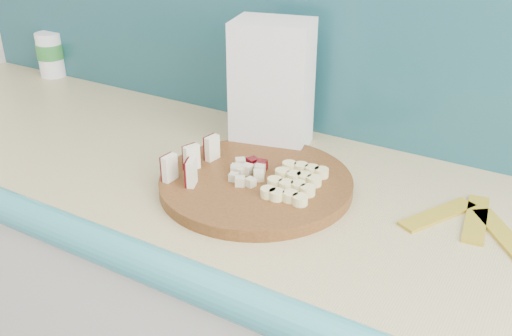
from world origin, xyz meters
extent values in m
cube|color=tan|center=(0.10, 1.50, 0.90)|extent=(2.20, 0.60, 0.03)
cube|color=teal|center=(0.10, 1.20, 0.90)|extent=(2.20, 0.06, 0.03)
cube|color=teal|center=(0.10, 1.79, 1.16)|extent=(2.20, 0.02, 0.50)
cylinder|color=#43260E|center=(0.08, 1.48, 0.92)|extent=(0.40, 0.40, 0.02)
cube|color=#F5E9C4|center=(-0.05, 1.40, 0.96)|extent=(0.02, 0.03, 0.05)
cube|color=#44040A|center=(-0.05, 1.39, 0.96)|extent=(0.01, 0.03, 0.05)
cube|color=#F5E9C4|center=(-0.04, 1.45, 0.96)|extent=(0.02, 0.03, 0.05)
cube|color=#44040A|center=(-0.05, 1.45, 0.96)|extent=(0.01, 0.03, 0.05)
cube|color=#F5E9C4|center=(-0.03, 1.50, 0.96)|extent=(0.02, 0.03, 0.05)
cube|color=#44040A|center=(-0.04, 1.50, 0.96)|extent=(0.01, 0.03, 0.05)
cube|color=#F5E9C4|center=(0.00, 1.40, 0.96)|extent=(0.02, 0.03, 0.05)
cube|color=#44040A|center=(-0.01, 1.40, 0.96)|extent=(0.01, 0.03, 0.05)
cube|color=beige|center=(0.07, 1.48, 0.94)|extent=(0.02, 0.02, 0.02)
cube|color=beige|center=(0.07, 1.49, 0.94)|extent=(0.02, 0.02, 0.02)
cube|color=#44040A|center=(0.07, 1.50, 0.94)|extent=(0.02, 0.02, 0.02)
cube|color=beige|center=(0.06, 1.49, 0.94)|extent=(0.02, 0.02, 0.02)
cube|color=beige|center=(0.05, 1.49, 0.94)|extent=(0.02, 0.02, 0.02)
cube|color=beige|center=(0.04, 1.49, 0.94)|extent=(0.02, 0.02, 0.02)
cube|color=beige|center=(0.05, 1.48, 0.94)|extent=(0.02, 0.02, 0.02)
cube|color=beige|center=(0.04, 1.47, 0.94)|extent=(0.02, 0.02, 0.02)
cube|color=#44040A|center=(0.05, 1.46, 0.94)|extent=(0.02, 0.02, 0.02)
cube|color=beige|center=(0.06, 1.47, 0.94)|extent=(0.02, 0.02, 0.02)
cube|color=beige|center=(0.07, 1.46, 0.94)|extent=(0.02, 0.02, 0.02)
cube|color=beige|center=(0.07, 1.47, 0.94)|extent=(0.02, 0.02, 0.02)
cube|color=beige|center=(0.08, 1.47, 0.94)|extent=(0.02, 0.02, 0.02)
cylinder|color=#ECDF90|center=(0.13, 1.43, 0.94)|extent=(0.03, 0.03, 0.02)
cylinder|color=#ECDF90|center=(0.15, 1.44, 0.94)|extent=(0.03, 0.03, 0.02)
cylinder|color=#ECDF90|center=(0.18, 1.44, 0.94)|extent=(0.03, 0.03, 0.02)
cylinder|color=#ECDF90|center=(0.20, 1.44, 0.94)|extent=(0.03, 0.03, 0.02)
cylinder|color=#ECDF90|center=(0.13, 1.47, 0.94)|extent=(0.03, 0.03, 0.02)
cylinder|color=#ECDF90|center=(0.15, 1.47, 0.94)|extent=(0.03, 0.03, 0.02)
cylinder|color=#ECDF90|center=(0.17, 1.48, 0.94)|extent=(0.03, 0.03, 0.02)
cylinder|color=#ECDF90|center=(0.19, 1.48, 0.94)|extent=(0.03, 0.03, 0.02)
cylinder|color=#ECDF90|center=(0.12, 1.51, 0.94)|extent=(0.03, 0.03, 0.02)
cylinder|color=#ECDF90|center=(0.15, 1.51, 0.94)|extent=(0.03, 0.03, 0.02)
cylinder|color=#ECDF90|center=(0.17, 1.51, 0.94)|extent=(0.03, 0.03, 0.02)
cylinder|color=#ECDF90|center=(0.19, 1.51, 0.94)|extent=(0.03, 0.03, 0.02)
cylinder|color=#ECDF90|center=(0.12, 1.54, 0.94)|extent=(0.03, 0.03, 0.02)
cylinder|color=#ECDF90|center=(0.14, 1.54, 0.94)|extent=(0.03, 0.03, 0.02)
cylinder|color=#ECDF90|center=(0.16, 1.55, 0.94)|extent=(0.03, 0.03, 0.02)
cylinder|color=#ECDF90|center=(0.18, 1.55, 0.94)|extent=(0.03, 0.03, 0.02)
cube|color=silver|center=(0.01, 1.66, 1.04)|extent=(0.18, 0.14, 0.27)
cylinder|color=white|center=(-0.77, 1.76, 0.97)|extent=(0.07, 0.07, 0.12)
cylinder|color=#2F8135|center=(-0.77, 1.76, 0.98)|extent=(0.08, 0.08, 0.04)
cube|color=gold|center=(0.40, 1.56, 0.91)|extent=(0.10, 0.15, 0.01)
cube|color=gold|center=(0.46, 1.58, 0.91)|extent=(0.05, 0.16, 0.01)
cube|color=gold|center=(0.51, 1.55, 0.91)|extent=(0.12, 0.15, 0.01)
camera|label=1|loc=(0.56, 0.69, 1.42)|focal=40.00mm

